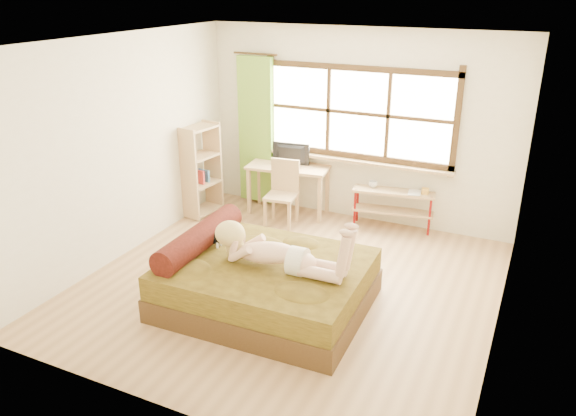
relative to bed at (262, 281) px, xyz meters
The scene contains 18 objects.
floor 0.58m from the bed, 80.94° to the left, with size 4.50×4.50×0.00m, color #9E754C.
ceiling 2.47m from the bed, 80.94° to the left, with size 4.50×4.50×0.00m, color white.
wall_back 2.96m from the bed, 88.33° to the left, with size 4.50×4.50×0.00m, color silver.
wall_front 2.05m from the bed, 87.36° to the right, with size 4.50×4.50×0.00m, color silver.
wall_left 2.47m from the bed, 166.92° to the left, with size 4.50×4.50×0.00m, color silver.
wall_right 2.61m from the bed, 12.21° to the left, with size 4.50×4.50×0.00m, color silver.
window 2.99m from the bed, 88.31° to the left, with size 2.80×0.16×1.46m.
curtain 3.14m from the bed, 119.16° to the left, with size 0.55×0.10×2.20m, color #539328.
bed is the anchor object (origin of this frame).
woman 0.59m from the bed, 13.59° to the right, with size 1.46×0.42×0.62m, color #DFAD90, non-canonical shape.
kitten 0.77m from the bed, behind, with size 0.31×0.12×0.25m, color black, non-canonical shape.
desk 2.62m from the bed, 109.11° to the left, with size 1.24×0.68×0.74m.
monitor 2.72m from the bed, 108.75° to the left, with size 0.56×0.07×0.32m, color black.
chair 2.23m from the bed, 110.01° to the left, with size 0.46×0.46×0.93m.
pipe_shelf 2.68m from the bed, 74.41° to the left, with size 1.15×0.45×0.63m.
cup 2.63m from the bed, 81.01° to the left, with size 0.12×0.12×0.09m, color gray.
book 2.74m from the bed, 70.58° to the left, with size 0.17×0.23×0.02m, color gray.
bookshelf 2.78m from the bed, 136.59° to the left, with size 0.40×0.62×1.35m.
Camera 1 is at (2.40, -5.13, 3.26)m, focal length 35.00 mm.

